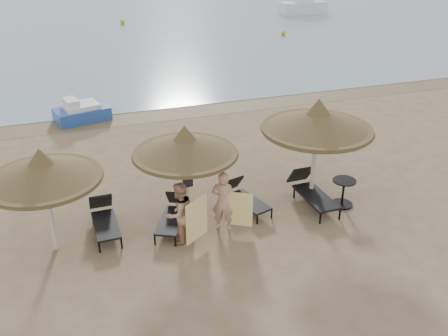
# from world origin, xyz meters

# --- Properties ---
(ground) EXTENTS (160.00, 160.00, 0.00)m
(ground) POSITION_xyz_m (0.00, 0.00, 0.00)
(ground) COLOR #8E765A
(ground) RESTS_ON ground
(wet_sand_strip) EXTENTS (200.00, 1.60, 0.01)m
(wet_sand_strip) POSITION_xyz_m (0.00, 9.40, 0.00)
(wet_sand_strip) COLOR brown
(wet_sand_strip) RESTS_ON ground
(palapa_left) EXTENTS (2.75, 2.75, 2.73)m
(palapa_left) POSITION_xyz_m (-3.32, 0.85, 2.17)
(palapa_left) COLOR beige
(palapa_left) RESTS_ON ground
(palapa_center) EXTENTS (2.76, 2.76, 2.74)m
(palapa_center) POSITION_xyz_m (0.15, 1.16, 2.18)
(palapa_center) COLOR beige
(palapa_center) RESTS_ON ground
(palapa_right) EXTENTS (3.11, 3.11, 3.08)m
(palapa_right) POSITION_xyz_m (3.84, 1.04, 2.46)
(palapa_right) COLOR beige
(palapa_right) RESTS_ON ground
(lounger_far_left) EXTENTS (0.64, 1.82, 0.81)m
(lounger_far_left) POSITION_xyz_m (-2.06, 1.30, 0.36)
(lounger_far_left) COLOR black
(lounger_far_left) RESTS_ON ground
(lounger_near_left) EXTENTS (1.28, 1.81, 0.78)m
(lounger_near_left) POSITION_xyz_m (-0.30, 0.95, 0.35)
(lounger_near_left) COLOR black
(lounger_near_left) RESTS_ON ground
(lounger_near_right) EXTENTS (1.02, 1.78, 0.76)m
(lounger_near_right) POSITION_xyz_m (1.83, 1.25, 0.34)
(lounger_near_right) COLOR black
(lounger_near_right) RESTS_ON ground
(lounger_far_right) EXTENTS (0.74, 2.03, 0.90)m
(lounger_far_right) POSITION_xyz_m (3.73, 0.87, 0.40)
(lounger_far_right) COLOR black
(lounger_far_right) RESTS_ON ground
(side_table) EXTENTS (0.66, 0.66, 0.80)m
(side_table) POSITION_xyz_m (4.54, 0.47, 0.38)
(side_table) COLOR black
(side_table) RESTS_ON ground
(person_left) EXTENTS (1.05, 0.90, 1.93)m
(person_left) POSITION_xyz_m (-0.30, 0.18, 0.96)
(person_left) COLOR tan
(person_left) RESTS_ON ground
(person_right) EXTENTS (1.07, 0.95, 1.96)m
(person_right) POSITION_xyz_m (0.92, 0.37, 0.98)
(person_right) COLOR tan
(person_right) RESTS_ON ground
(towel_left) EXTENTS (0.68, 0.48, 1.14)m
(towel_left) POSITION_xyz_m (0.05, -0.17, 0.79)
(towel_left) COLOR yellow
(towel_left) RESTS_ON ground
(towel_right) EXTENTS (0.62, 0.37, 0.98)m
(towel_right) POSITION_xyz_m (1.27, 0.12, 0.68)
(towel_right) COLOR yellow
(towel_right) RESTS_ON ground
(bag_patterned) EXTENTS (0.35, 0.20, 0.42)m
(bag_patterned) POSITION_xyz_m (0.15, 1.34, 1.38)
(bag_patterned) COLOR white
(bag_patterned) RESTS_ON ground
(bag_dark) EXTENTS (0.27, 0.13, 0.37)m
(bag_dark) POSITION_xyz_m (0.15, 1.00, 1.27)
(bag_dark) COLOR black
(bag_dark) RESTS_ON ground
(pedal_boat) EXTENTS (2.33, 1.71, 0.98)m
(pedal_boat) POSITION_xyz_m (-2.05, 9.74, 0.36)
(pedal_boat) COLOR #264CA5
(pedal_boat) RESTS_ON ground
(buoy_mid) EXTENTS (0.38, 0.38, 0.38)m
(buoy_mid) POSITION_xyz_m (2.49, 30.10, 0.19)
(buoy_mid) COLOR gold
(buoy_mid) RESTS_ON ground
(buoy_right) EXTENTS (0.35, 0.35, 0.35)m
(buoy_right) POSITION_xyz_m (12.65, 22.28, 0.17)
(buoy_right) COLOR gold
(buoy_right) RESTS_ON ground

